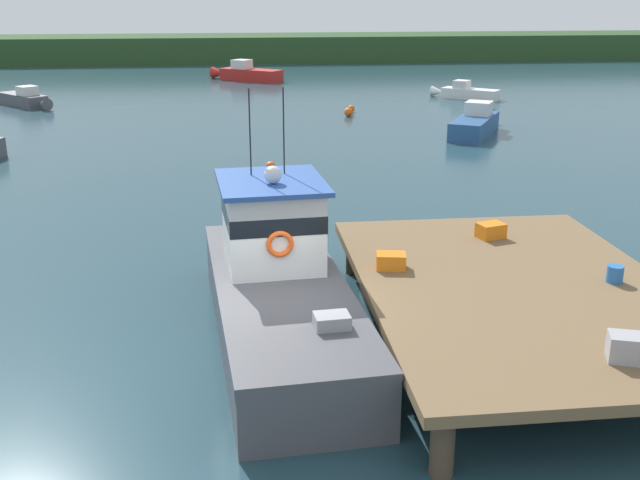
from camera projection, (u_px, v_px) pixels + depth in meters
ground_plane at (274, 353)px, 14.59m from camera, size 200.00×200.00×0.00m
dock at (517, 291)px, 14.77m from camera, size 6.00×9.00×1.20m
main_fishing_boat at (277, 282)px, 15.38m from camera, size 3.18×9.91×4.80m
crate_single_far at (628, 348)px, 11.68m from camera, size 0.71×0.61×0.43m
crate_stack_near_edge at (491, 231)px, 17.46m from camera, size 0.70×0.60×0.34m
crate_stack_mid_dock at (391, 261)px, 15.55m from camera, size 0.67×0.54×0.32m
bait_bucket at (615, 274)px, 14.82m from camera, size 0.32×0.32×0.34m
moored_boat_far_right at (466, 92)px, 47.93m from camera, size 4.03×3.52×1.14m
moored_boat_far_left at (246, 73)px, 57.26m from camera, size 5.58×4.56×1.54m
moored_boat_near_channel at (476, 123)px, 36.40m from camera, size 3.91×5.67×1.49m
moored_boat_off_the_point at (26, 99)px, 44.81m from camera, size 3.89×4.23×1.22m
mooring_buoy_outer at (348, 112)px, 41.32m from camera, size 0.48×0.48×0.48m
mooring_buoy_spare_mooring at (270, 166)px, 28.97m from camera, size 0.38×0.38×0.38m
mooring_buoy_channel_marker at (351, 108)px, 42.87m from camera, size 0.39×0.39×0.39m
far_shoreline at (237, 48)px, 72.61m from camera, size 120.00×8.00×2.40m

